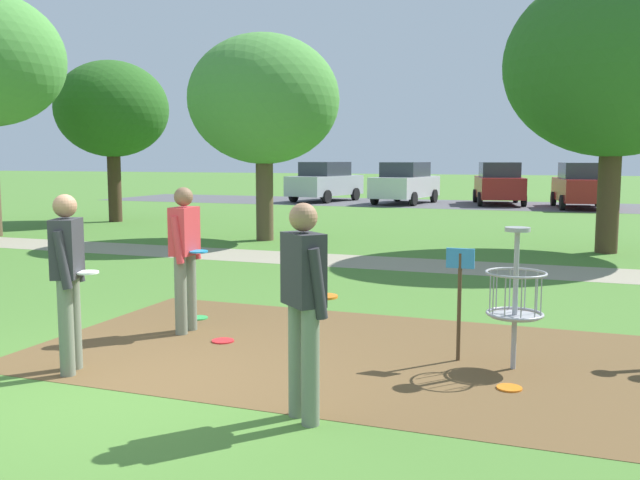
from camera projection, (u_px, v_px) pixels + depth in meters
The scene contains 18 objects.
ground_plane at pixel (107, 389), 6.21m from camera, with size 160.00×160.00×0.00m, color #47752D.
dirt_tee_pad at pixel (340, 352), 7.38m from camera, with size 6.44×3.71×0.01m, color brown.
disc_golf_basket at pixel (509, 292), 6.75m from camera, with size 0.98×0.58×1.39m.
player_throwing at pixel (185, 251), 8.13m from camera, with size 0.40×0.47×1.71m.
player_waiting_left at pixel (68, 273), 6.59m from camera, with size 0.45×0.50×1.71m.
player_waiting_right at pixel (304, 299), 5.37m from camera, with size 0.46×0.45×1.71m.
frisbee_near_basket at pixel (198, 318), 8.92m from camera, with size 0.26×0.26×0.02m, color green.
frisbee_by_tee at pixel (509, 388), 6.21m from camera, with size 0.23×0.23×0.02m, color orange.
frisbee_far_left at pixel (223, 341), 7.80m from camera, with size 0.25×0.25×0.02m, color red.
tree_near_left at pixel (264, 100), 17.01m from camera, with size 3.70×3.70×5.03m.
tree_mid_left at pixel (615, 64), 14.64m from camera, with size 4.60×4.60×5.97m.
tree_mid_center at pixel (112, 110), 22.03m from camera, with size 3.54×3.54×5.08m.
parking_lot_strip at pixel (484, 205), 30.27m from camera, with size 36.00×6.00×0.01m, color #4C4C51.
parked_car_leftmost at pixel (325, 182), 32.73m from camera, with size 2.63×4.48×1.84m.
parked_car_center_left at pixel (405, 183), 31.06m from camera, with size 2.41×4.41×1.84m.
parked_car_center_right at pixel (499, 183), 30.53m from camera, with size 2.65×4.49×1.84m.
parked_car_rightmost at pixel (582, 185), 28.24m from camera, with size 2.48×4.44×1.84m.
gravel_path at pixel (367, 262), 13.76m from camera, with size 40.00×1.68×0.00m, color gray.
Camera 1 is at (3.88, -4.97, 2.05)m, focal length 39.21 mm.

